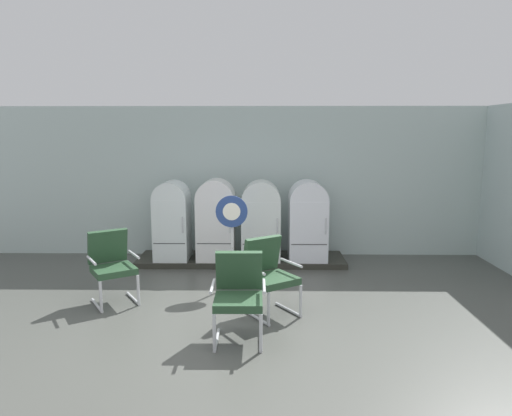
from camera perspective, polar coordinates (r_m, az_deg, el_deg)
ground at (r=5.83m, az=-3.27°, el=-15.16°), size 12.00×10.00×0.05m
back_wall at (r=9.01m, az=-1.68°, el=3.36°), size 11.76×0.12×2.88m
display_plinth at (r=8.65m, az=-1.83°, el=-6.36°), size 3.80×0.95×0.10m
refrigerator_0 at (r=8.50m, az=-10.31°, el=-1.22°), size 0.61×0.66×1.42m
refrigerator_1 at (r=8.36m, az=-4.96°, el=-1.17°), size 0.68×0.62×1.46m
refrigerator_2 at (r=8.33m, az=0.62°, el=-1.30°), size 0.69×0.63×1.43m
refrigerator_3 at (r=8.39m, az=6.39°, el=-1.26°), size 0.68×0.69×1.44m
armchair_left at (r=6.88m, az=-17.38°, el=-6.39°), size 0.81×0.83×1.02m
armchair_right at (r=6.16m, az=1.60°, el=-7.80°), size 0.81×0.83×1.02m
armchair_center at (r=5.43m, az=-2.15°, el=-10.20°), size 0.63×0.64×1.02m
sign_stand at (r=7.18m, az=-2.99°, el=-4.07°), size 0.49×0.32×1.44m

